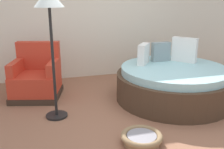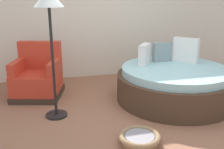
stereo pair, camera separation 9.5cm
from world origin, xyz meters
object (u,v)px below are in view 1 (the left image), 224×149
(floor_lamp, at_px, (50,11))
(red_armchair, at_px, (37,78))
(pet_basket, at_px, (142,138))
(round_daybed, at_px, (173,83))

(floor_lamp, bearing_deg, red_armchair, 105.49)
(floor_lamp, bearing_deg, pet_basket, -47.75)
(round_daybed, relative_size, pet_basket, 3.82)
(round_daybed, xyz_separation_m, red_armchair, (-2.25, 0.78, 0.04))
(pet_basket, distance_m, floor_lamp, 2.02)
(round_daybed, distance_m, pet_basket, 1.60)
(round_daybed, height_order, floor_lamp, floor_lamp)
(red_armchair, height_order, pet_basket, red_armchair)
(red_armchair, xyz_separation_m, pet_basket, (1.19, -1.96, -0.26))
(red_armchair, bearing_deg, round_daybed, -19.12)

